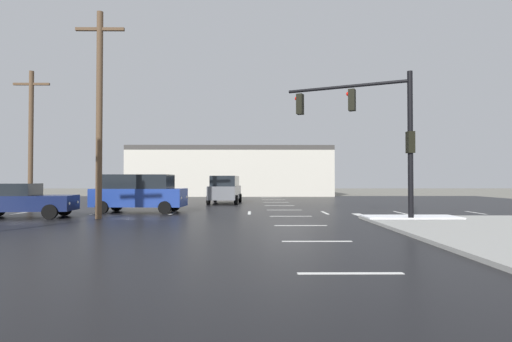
{
  "coord_description": "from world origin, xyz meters",
  "views": [
    {
      "loc": [
        -1.85,
        -21.74,
        1.79
      ],
      "look_at": [
        -1.59,
        6.06,
        2.36
      ],
      "focal_mm": 28.86,
      "sensor_mm": 36.0,
      "label": 1
    }
  ],
  "objects_px": {
    "traffic_signal_mast": "(374,122)",
    "utility_pole_far": "(31,136)",
    "suv_grey": "(225,189)",
    "suv_blue": "(140,192)",
    "sedan_navy": "(19,200)",
    "utility_pole_mid": "(99,110)"
  },
  "relations": [
    {
      "from": "traffic_signal_mast",
      "to": "utility_pole_mid",
      "type": "relative_size",
      "value": 0.66
    },
    {
      "from": "suv_grey",
      "to": "suv_blue",
      "type": "height_order",
      "value": "same"
    },
    {
      "from": "sedan_navy",
      "to": "suv_grey",
      "type": "relative_size",
      "value": 0.95
    },
    {
      "from": "sedan_navy",
      "to": "suv_blue",
      "type": "xyz_separation_m",
      "value": [
        4.72,
        3.04,
        0.24
      ]
    },
    {
      "from": "traffic_signal_mast",
      "to": "suv_blue",
      "type": "xyz_separation_m",
      "value": [
        -11.31,
        4.41,
        -3.18
      ]
    },
    {
      "from": "suv_blue",
      "to": "utility_pole_far",
      "type": "bearing_deg",
      "value": 161.01
    },
    {
      "from": "traffic_signal_mast",
      "to": "utility_pole_mid",
      "type": "height_order",
      "value": "utility_pole_mid"
    },
    {
      "from": "sedan_navy",
      "to": "suv_blue",
      "type": "bearing_deg",
      "value": 27.4
    },
    {
      "from": "sedan_navy",
      "to": "suv_grey",
      "type": "bearing_deg",
      "value": 47.27
    },
    {
      "from": "suv_blue",
      "to": "utility_pole_mid",
      "type": "distance_m",
      "value": 5.28
    },
    {
      "from": "suv_blue",
      "to": "traffic_signal_mast",
      "type": "bearing_deg",
      "value": -18.17
    },
    {
      "from": "utility_pole_mid",
      "to": "sedan_navy",
      "type": "bearing_deg",
      "value": 172.93
    },
    {
      "from": "suv_grey",
      "to": "utility_pole_far",
      "type": "relative_size",
      "value": 0.58
    },
    {
      "from": "suv_blue",
      "to": "suv_grey",
      "type": "bearing_deg",
      "value": 67.62
    },
    {
      "from": "sedan_navy",
      "to": "utility_pole_far",
      "type": "height_order",
      "value": "utility_pole_far"
    },
    {
      "from": "suv_grey",
      "to": "utility_pole_mid",
      "type": "xyz_separation_m",
      "value": [
        -4.9,
        -11.95,
        3.83
      ]
    },
    {
      "from": "traffic_signal_mast",
      "to": "utility_pole_far",
      "type": "height_order",
      "value": "utility_pole_far"
    },
    {
      "from": "traffic_signal_mast",
      "to": "suv_grey",
      "type": "distance_m",
      "value": 15.1
    },
    {
      "from": "traffic_signal_mast",
      "to": "sedan_navy",
      "type": "height_order",
      "value": "traffic_signal_mast"
    },
    {
      "from": "suv_grey",
      "to": "suv_blue",
      "type": "xyz_separation_m",
      "value": [
        -4.02,
        -8.43,
        0.0
      ]
    },
    {
      "from": "utility_pole_mid",
      "to": "utility_pole_far",
      "type": "height_order",
      "value": "utility_pole_mid"
    },
    {
      "from": "sedan_navy",
      "to": "utility_pole_mid",
      "type": "bearing_deg",
      "value": -12.5
    }
  ]
}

